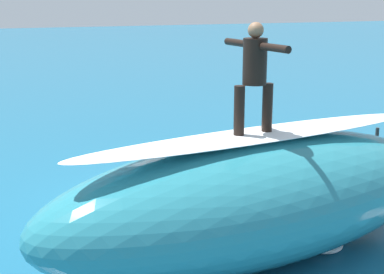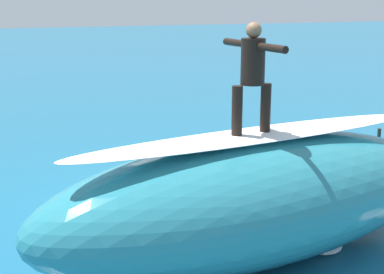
{
  "view_description": "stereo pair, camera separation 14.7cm",
  "coord_description": "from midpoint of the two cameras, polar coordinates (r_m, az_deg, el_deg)",
  "views": [
    {
      "loc": [
        3.34,
        9.88,
        3.92
      ],
      "look_at": [
        -0.1,
        0.65,
        1.42
      ],
      "focal_mm": 53.01,
      "sensor_mm": 36.0,
      "label": 1
    },
    {
      "loc": [
        3.2,
        9.93,
        3.92
      ],
      "look_at": [
        -0.1,
        0.65,
        1.42
      ],
      "focal_mm": 53.01,
      "sensor_mm": 36.0,
      "label": 2
    }
  ],
  "objects": [
    {
      "name": "wave_crest",
      "position": [
        8.53,
        5.98,
        -6.23
      ],
      "size": [
        7.25,
        3.51,
        1.89
      ],
      "primitive_type": "ellipsoid",
      "rotation": [
        0.0,
        0.0,
        0.16
      ],
      "color": "teal",
      "rests_on": "ground_plane"
    },
    {
      "name": "wave_foam_lip",
      "position": [
        8.24,
        6.16,
        0.21
      ],
      "size": [
        5.97,
        1.77,
        0.08
      ],
      "primitive_type": "ellipsoid",
      "rotation": [
        0.0,
        0.0,
        0.16
      ],
      "color": "white",
      "rests_on": "wave_crest"
    },
    {
      "name": "foam_patch_mid",
      "position": [
        9.34,
        12.53,
        -10.41
      ],
      "size": [
        0.93,
        0.95,
        0.16
      ],
      "primitive_type": "ellipsoid",
      "rotation": [
        0.0,
        0.0,
        0.99
      ],
      "color": "white",
      "rests_on": "ground_plane"
    },
    {
      "name": "buoy_marker",
      "position": [
        12.4,
        17.54,
        -3.07
      ],
      "size": [
        0.74,
        0.74,
        1.25
      ],
      "color": "orange",
      "rests_on": "ground_plane"
    },
    {
      "name": "surfboard_riding",
      "position": [
        8.19,
        5.63,
        0.1
      ],
      "size": [
        2.34,
        0.85,
        0.07
      ],
      "primitive_type": "ellipsoid",
      "rotation": [
        0.0,
        0.0,
        0.13
      ],
      "color": "#EAE5C6",
      "rests_on": "wave_crest"
    },
    {
      "name": "surfer_paddling",
      "position": [
        12.52,
        -4.46,
        -2.97
      ],
      "size": [
        0.57,
        1.67,
        0.3
      ],
      "rotation": [
        0.0,
        0.0,
        1.38
      ],
      "color": "black",
      "rests_on": "surfboard_paddling"
    },
    {
      "name": "ground_plane",
      "position": [
        11.15,
        -2.02,
        -6.36
      ],
      "size": [
        120.0,
        120.0,
        0.0
      ],
      "primitive_type": "plane",
      "color": "#196084"
    },
    {
      "name": "surfboard_paddling",
      "position": [
        12.45,
        -4.39,
        -3.92
      ],
      "size": [
        0.95,
        2.26,
        0.1
      ],
      "primitive_type": "ellipsoid",
      "rotation": [
        0.0,
        0.0,
        1.38
      ],
      "color": "#EAE5C6",
      "rests_on": "ground_plane"
    },
    {
      "name": "foam_patch_near",
      "position": [
        14.57,
        6.47,
        -1.09
      ],
      "size": [
        1.13,
        0.98,
        0.18
      ],
      "primitive_type": "ellipsoid",
      "rotation": [
        0.0,
        0.0,
        2.66
      ],
      "color": "white",
      "rests_on": "ground_plane"
    },
    {
      "name": "surfer_riding",
      "position": [
        8.01,
        5.8,
        6.73
      ],
      "size": [
        0.62,
        1.5,
        1.58
      ],
      "rotation": [
        0.0,
        0.0,
        0.13
      ],
      "color": "black",
      "rests_on": "surfboard_riding"
    }
  ]
}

